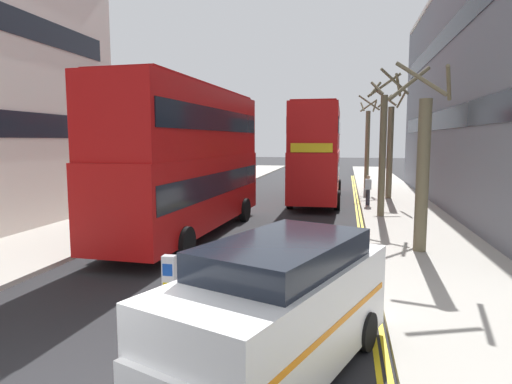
{
  "coord_description": "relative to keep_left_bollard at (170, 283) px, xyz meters",
  "views": [
    {
      "loc": [
        3.66,
        -4.42,
        3.66
      ],
      "look_at": [
        0.5,
        11.0,
        1.8
      ],
      "focal_mm": 30.95,
      "sensor_mm": 36.0,
      "label": 1
    }
  ],
  "objects": [
    {
      "name": "taxi_minivan",
      "position": [
        2.65,
        -2.14,
        0.46
      ],
      "size": [
        3.47,
        5.16,
        2.12
      ],
      "color": "white",
      "rests_on": "ground"
    },
    {
      "name": "kerb_line_outer",
      "position": [
        4.4,
        9.81,
        -0.6
      ],
      "size": [
        0.1,
        56.0,
        0.01
      ],
      "primitive_type": "cube",
      "color": "yellow",
      "rests_on": "ground"
    },
    {
      "name": "street_tree_distant",
      "position": [
        6.21,
        19.07,
        2.53
      ],
      "size": [
        1.8,
        1.82,
        6.49
      ],
      "color": "#6B6047",
      "rests_on": "sidewalk_right"
    },
    {
      "name": "street_tree_near",
      "position": [
        6.01,
        5.94,
        2.18
      ],
      "size": [
        1.96,
        2.16,
        5.92
      ],
      "color": "#6B6047",
      "rests_on": "sidewalk_right"
    },
    {
      "name": "street_tree_far",
      "position": [
        5.3,
        12.46,
        2.8
      ],
      "size": [
        1.79,
        1.88,
        6.62
      ],
      "color": "#6B6047",
      "rests_on": "sidewalk_right"
    },
    {
      "name": "traffic_island",
      "position": [
        0.0,
        0.0,
        -0.56
      ],
      "size": [
        1.1,
        2.2,
        0.1
      ],
      "primitive_type": "cube",
      "color": "#ADA89E",
      "rests_on": "ground"
    },
    {
      "name": "keep_left_bollard",
      "position": [
        0.0,
        0.0,
        0.0
      ],
      "size": [
        0.36,
        0.28,
        1.11
      ],
      "color": "silver",
      "rests_on": "traffic_island"
    },
    {
      "name": "double_decker_bus_oncoming",
      "position": [
        1.97,
        18.01,
        2.42
      ],
      "size": [
        2.86,
        10.83,
        5.64
      ],
      "color": "red",
      "rests_on": "ground"
    },
    {
      "name": "pedestrian_far",
      "position": [
        4.85,
        15.9,
        0.38
      ],
      "size": [
        0.34,
        0.22,
        1.62
      ],
      "color": "#2D2D38",
      "rests_on": "sidewalk_right"
    },
    {
      "name": "sidewalk_right",
      "position": [
        6.5,
        11.81,
        -0.54
      ],
      "size": [
        4.0,
        80.0,
        0.14
      ],
      "primitive_type": "cube",
      "color": "#ADA89E",
      "rests_on": "ground"
    },
    {
      "name": "street_tree_mid",
      "position": [
        5.14,
        24.83,
        2.71
      ],
      "size": [
        1.53,
        1.51,
        6.71
      ],
      "color": "#6B6047",
      "rests_on": "sidewalk_right"
    },
    {
      "name": "sidewalk_left",
      "position": [
        -6.5,
        11.81,
        -0.54
      ],
      "size": [
        4.0,
        80.0,
        0.14
      ],
      "primitive_type": "cube",
      "color": "#ADA89E",
      "rests_on": "ground"
    },
    {
      "name": "kerb_line_inner",
      "position": [
        4.24,
        9.81,
        -0.6
      ],
      "size": [
        0.1,
        56.0,
        0.01
      ],
      "primitive_type": "cube",
      "color": "yellow",
      "rests_on": "ground"
    },
    {
      "name": "double_decker_bus_away",
      "position": [
        -2.2,
        7.29,
        2.42
      ],
      "size": [
        3.16,
        10.91,
        5.64
      ],
      "color": "#B20F0F",
      "rests_on": "ground"
    }
  ]
}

